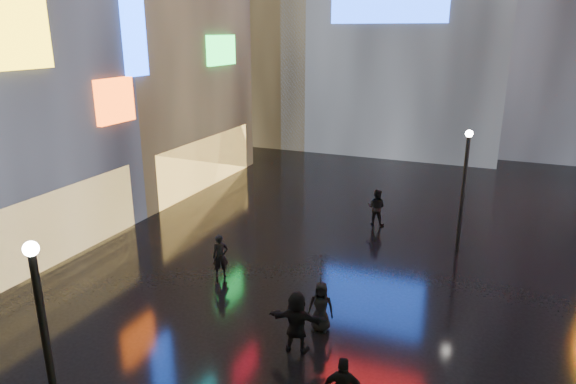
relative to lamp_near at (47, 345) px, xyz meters
The scene contains 8 objects.
ground 13.97m from the lamp_near, 77.14° to the left, with size 140.00×140.00×0.00m, color black.
lamp_near is the anchor object (origin of this frame).
lamp_far 16.66m from the lamp_near, 65.88° to the left, with size 0.30×0.30×5.20m.
pedestrian_4 8.12m from the lamp_near, 64.11° to the left, with size 0.80×0.52×1.63m, color black.
pedestrian_5 6.86m from the lamp_near, 61.49° to the left, with size 1.75×0.56×1.89m, color black.
pedestrian_6 9.42m from the lamp_near, 98.13° to the left, with size 0.61×0.40×1.67m, color black.
pedestrian_7 17.16m from the lamp_near, 80.29° to the left, with size 0.87×0.67×1.78m, color black.
umbrella_2 7.88m from the lamp_near, 64.11° to the left, with size 1.01×1.03×0.93m, color black.
Camera 1 is at (4.85, 0.33, 8.96)m, focal length 32.00 mm.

